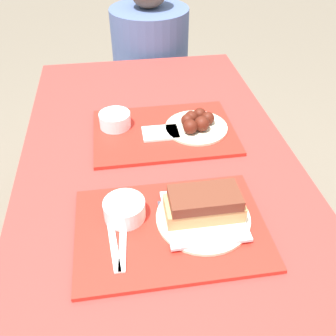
# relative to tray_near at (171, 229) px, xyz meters

# --- Properties ---
(ground_plane) EXTENTS (12.00, 12.00, 0.00)m
(ground_plane) POSITION_rel_tray_near_xyz_m (0.01, 0.16, -0.78)
(ground_plane) COLOR #706656
(picnic_table) EXTENTS (0.82, 1.71, 0.77)m
(picnic_table) POSITION_rel_tray_near_xyz_m (0.01, 0.16, -0.10)
(picnic_table) COLOR maroon
(picnic_table) RESTS_ON ground_plane
(picnic_bench_far) EXTENTS (0.78, 0.28, 0.45)m
(picnic_bench_far) POSITION_rel_tray_near_xyz_m (0.01, 1.24, -0.40)
(picnic_bench_far) COLOR maroon
(picnic_bench_far) RESTS_ON ground_plane
(tray_near) EXTENTS (0.45, 0.32, 0.01)m
(tray_near) POSITION_rel_tray_near_xyz_m (0.00, 0.00, 0.00)
(tray_near) COLOR red
(tray_near) RESTS_ON picnic_table
(tray_far) EXTENTS (0.45, 0.32, 0.01)m
(tray_far) POSITION_rel_tray_near_xyz_m (0.04, 0.41, 0.00)
(tray_far) COLOR red
(tray_far) RESTS_ON picnic_table
(bowl_coleslaw_near) EXTENTS (0.10, 0.10, 0.05)m
(bowl_coleslaw_near) POSITION_rel_tray_near_xyz_m (-0.11, 0.05, 0.03)
(bowl_coleslaw_near) COLOR silver
(bowl_coleslaw_near) RESTS_ON tray_near
(brisket_sandwich_plate) EXTENTS (0.23, 0.23, 0.08)m
(brisket_sandwich_plate) POSITION_rel_tray_near_xyz_m (0.08, 0.02, 0.04)
(brisket_sandwich_plate) COLOR beige
(brisket_sandwich_plate) RESTS_ON tray_near
(plastic_fork_near) EXTENTS (0.03, 0.17, 0.00)m
(plastic_fork_near) POSITION_rel_tray_near_xyz_m (-0.14, -0.03, 0.01)
(plastic_fork_near) COLOR white
(plastic_fork_near) RESTS_ON tray_near
(plastic_knife_near) EXTENTS (0.03, 0.17, 0.00)m
(plastic_knife_near) POSITION_rel_tray_near_xyz_m (-0.12, -0.03, 0.01)
(plastic_knife_near) COLOR white
(plastic_knife_near) RESTS_ON tray_near
(condiment_packet) EXTENTS (0.04, 0.03, 0.01)m
(condiment_packet) POSITION_rel_tray_near_xyz_m (-0.00, 0.07, 0.01)
(condiment_packet) COLOR #3F3F47
(condiment_packet) RESTS_ON tray_near
(bowl_coleslaw_far) EXTENTS (0.10, 0.10, 0.05)m
(bowl_coleslaw_far) POSITION_rel_tray_near_xyz_m (-0.11, 0.46, 0.03)
(bowl_coleslaw_far) COLOR silver
(bowl_coleslaw_far) RESTS_ON tray_far
(wings_plate_far) EXTENTS (0.20, 0.20, 0.06)m
(wings_plate_far) POSITION_rel_tray_near_xyz_m (0.15, 0.41, 0.03)
(wings_plate_far) COLOR beige
(wings_plate_far) RESTS_ON tray_far
(napkin_far) EXTENTS (0.11, 0.08, 0.01)m
(napkin_far) POSITION_rel_tray_near_xyz_m (0.03, 0.40, 0.01)
(napkin_far) COLOR white
(napkin_far) RESTS_ON tray_far
(person_seated_across) EXTENTS (0.38, 0.38, 0.66)m
(person_seated_across) POSITION_rel_tray_near_xyz_m (0.09, 1.24, -0.06)
(person_seated_across) COLOR #4C6093
(person_seated_across) RESTS_ON picnic_bench_far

